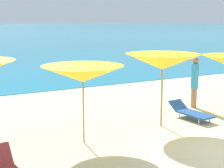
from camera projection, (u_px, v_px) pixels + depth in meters
name	position (u px, v px, depth m)	size (l,w,h in m)	color
ground_plane	(77.00, 90.00, 16.81)	(50.00, 100.00, 0.30)	beige
umbrella_1	(83.00, 74.00, 8.80)	(2.32, 2.32, 2.09)	#9E7F59
umbrella_2	(163.00, 62.00, 10.27)	(2.28, 2.28, 2.25)	#9E7F59
lounge_chair_2	(191.00, 112.00, 11.33)	(0.69, 1.67, 0.50)	#1E478C
beachgoer_2	(195.00, 80.00, 12.70)	(0.28, 0.28, 1.91)	#A3704C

